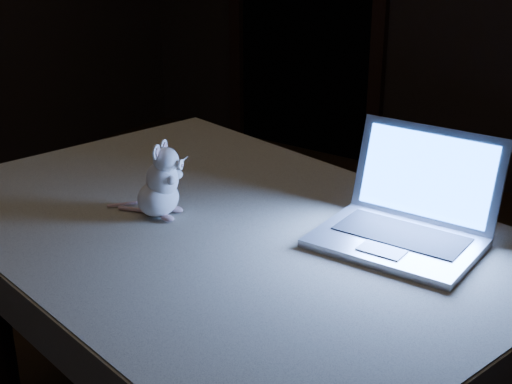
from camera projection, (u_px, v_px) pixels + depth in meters
The scene contains 4 objects.
table at pixel (222, 355), 1.92m from camera, with size 1.38×0.89×0.74m, color black, non-canonical shape.
tablecloth at pixel (244, 246), 1.78m from camera, with size 1.49×1.00×0.11m, color #C0B89B, non-canonical shape.
laptop at pixel (399, 197), 1.61m from camera, with size 0.35×0.31×0.24m, color #B5B5BB, non-canonical shape.
plush_mouse at pixel (157, 180), 1.78m from camera, with size 0.14×0.14×0.19m, color white, non-canonical shape.
Camera 1 is at (1.21, -1.24, 1.48)m, focal length 52.00 mm.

